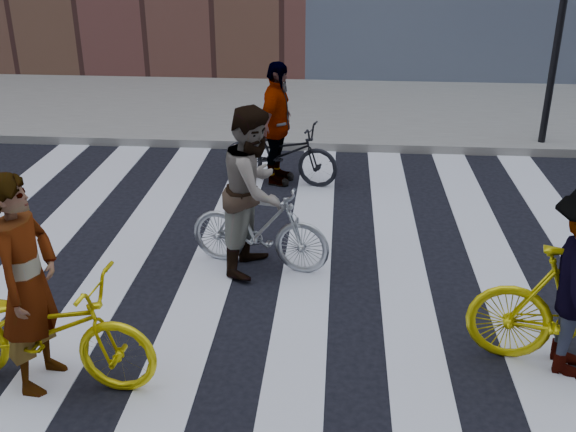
# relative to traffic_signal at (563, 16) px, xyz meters

# --- Properties ---
(ground) EXTENTS (100.00, 100.00, 0.00)m
(ground) POSITION_rel_traffic_signal_xyz_m (-4.40, -5.32, -2.28)
(ground) COLOR black
(ground) RESTS_ON ground
(sidewalk_far) EXTENTS (100.00, 5.00, 0.15)m
(sidewalk_far) POSITION_rel_traffic_signal_xyz_m (-4.40, 2.18, -2.20)
(sidewalk_far) COLOR gray
(sidewalk_far) RESTS_ON ground
(zebra_crosswalk) EXTENTS (8.25, 10.00, 0.01)m
(zebra_crosswalk) POSITION_rel_traffic_signal_xyz_m (-4.40, -5.32, -2.27)
(zebra_crosswalk) COLOR silver
(zebra_crosswalk) RESTS_ON ground
(traffic_signal) EXTENTS (0.22, 0.42, 3.33)m
(traffic_signal) POSITION_rel_traffic_signal_xyz_m (0.00, 0.00, 0.00)
(traffic_signal) COLOR black
(traffic_signal) RESTS_ON ground
(bike_yellow_left) EXTENTS (2.07, 0.86, 1.06)m
(bike_yellow_left) POSITION_rel_traffic_signal_xyz_m (-5.99, -6.85, -1.75)
(bike_yellow_left) COLOR yellow
(bike_yellow_left) RESTS_ON ground
(bike_silver_mid) EXTENTS (1.72, 0.83, 1.00)m
(bike_silver_mid) POSITION_rel_traffic_signal_xyz_m (-4.40, -4.59, -1.78)
(bike_silver_mid) COLOR #A4A9AE
(bike_silver_mid) RESTS_ON ground
(bike_dark_rear) EXTENTS (1.89, 1.01, 0.94)m
(bike_dark_rear) POSITION_rel_traffic_signal_xyz_m (-4.41, -1.85, -1.81)
(bike_dark_rear) COLOR black
(bike_dark_rear) RESTS_ON ground
(rider_left) EXTENTS (0.52, 0.75, 1.96)m
(rider_left) POSITION_rel_traffic_signal_xyz_m (-6.04, -6.85, -1.30)
(rider_left) COLOR slate
(rider_left) RESTS_ON ground
(rider_mid) EXTENTS (0.92, 1.07, 1.92)m
(rider_mid) POSITION_rel_traffic_signal_xyz_m (-4.45, -4.59, -1.32)
(rider_mid) COLOR slate
(rider_mid) RESTS_ON ground
(rider_rear) EXTENTS (0.68, 1.16, 1.85)m
(rider_rear) POSITION_rel_traffic_signal_xyz_m (-4.46, -1.85, -1.35)
(rider_rear) COLOR slate
(rider_rear) RESTS_ON ground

